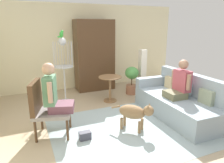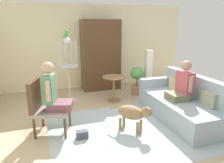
{
  "view_description": "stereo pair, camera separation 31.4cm",
  "coord_description": "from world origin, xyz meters",
  "px_view_note": "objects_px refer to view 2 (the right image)",
  "views": [
    {
      "loc": [
        -1.82,
        -3.39,
        1.91
      ],
      "look_at": [
        -0.27,
        0.18,
        0.86
      ],
      "focal_mm": 33.16,
      "sensor_mm": 36.0,
      "label": 1
    },
    {
      "loc": [
        -1.53,
        -3.5,
        1.91
      ],
      "look_at": [
        -0.27,
        0.18,
        0.86
      ],
      "focal_mm": 33.16,
      "sensor_mm": 36.0,
      "label": 2
    }
  ],
  "objects_px": {
    "round_end_table": "(114,85)",
    "bird_cage_stand": "(68,65)",
    "potted_plant": "(137,79)",
    "column_lamp": "(148,72)",
    "parrot": "(66,34)",
    "handbag": "(82,134)",
    "couch": "(182,104)",
    "armoire_cabinet": "(101,55)",
    "armchair": "(44,103)",
    "dog": "(133,113)",
    "person_on_couch": "(182,85)",
    "person_on_armchair": "(53,91)"
  },
  "relations": [
    {
      "from": "person_on_armchair",
      "to": "parrot",
      "type": "distance_m",
      "value": 1.88
    },
    {
      "from": "couch",
      "to": "potted_plant",
      "type": "relative_size",
      "value": 2.65
    },
    {
      "from": "armchair",
      "to": "column_lamp",
      "type": "distance_m",
      "value": 3.23
    },
    {
      "from": "parrot",
      "to": "handbag",
      "type": "bearing_deg",
      "value": -91.44
    },
    {
      "from": "couch",
      "to": "armchair",
      "type": "relative_size",
      "value": 2.09
    },
    {
      "from": "column_lamp",
      "to": "armoire_cabinet",
      "type": "xyz_separation_m",
      "value": [
        -1.15,
        0.88,
        0.42
      ]
    },
    {
      "from": "person_on_armchair",
      "to": "parrot",
      "type": "height_order",
      "value": "parrot"
    },
    {
      "from": "armchair",
      "to": "potted_plant",
      "type": "bearing_deg",
      "value": 29.9
    },
    {
      "from": "person_on_couch",
      "to": "parrot",
      "type": "distance_m",
      "value": 2.92
    },
    {
      "from": "couch",
      "to": "round_end_table",
      "type": "height_order",
      "value": "couch"
    },
    {
      "from": "bird_cage_stand",
      "to": "armoire_cabinet",
      "type": "relative_size",
      "value": 0.78
    },
    {
      "from": "handbag",
      "to": "dog",
      "type": "bearing_deg",
      "value": -1.97
    },
    {
      "from": "dog",
      "to": "person_on_couch",
      "type": "bearing_deg",
      "value": 8.29
    },
    {
      "from": "bird_cage_stand",
      "to": "column_lamp",
      "type": "xyz_separation_m",
      "value": [
        2.23,
        -0.05,
        -0.32
      ]
    },
    {
      "from": "round_end_table",
      "to": "dog",
      "type": "height_order",
      "value": "round_end_table"
    },
    {
      "from": "parrot",
      "to": "armoire_cabinet",
      "type": "bearing_deg",
      "value": 37.37
    },
    {
      "from": "armchair",
      "to": "handbag",
      "type": "distance_m",
      "value": 0.88
    },
    {
      "from": "parrot",
      "to": "round_end_table",
      "type": "bearing_deg",
      "value": -19.32
    },
    {
      "from": "bird_cage_stand",
      "to": "armoire_cabinet",
      "type": "bearing_deg",
      "value": 37.51
    },
    {
      "from": "person_on_armchair",
      "to": "parrot",
      "type": "relative_size",
      "value": 4.96
    },
    {
      "from": "armchair",
      "to": "parrot",
      "type": "height_order",
      "value": "parrot"
    },
    {
      "from": "armchair",
      "to": "parrot",
      "type": "distance_m",
      "value": 2.01
    },
    {
      "from": "round_end_table",
      "to": "dog",
      "type": "xyz_separation_m",
      "value": [
        -0.19,
        -1.61,
        -0.09
      ]
    },
    {
      "from": "armchair",
      "to": "bird_cage_stand",
      "type": "height_order",
      "value": "bird_cage_stand"
    },
    {
      "from": "couch",
      "to": "dog",
      "type": "height_order",
      "value": "couch"
    },
    {
      "from": "person_on_armchair",
      "to": "armoire_cabinet",
      "type": "xyz_separation_m",
      "value": [
        1.55,
        2.4,
        0.25
      ]
    },
    {
      "from": "couch",
      "to": "potted_plant",
      "type": "height_order",
      "value": "couch"
    },
    {
      "from": "person_on_couch",
      "to": "person_on_armchair",
      "type": "relative_size",
      "value": 0.93
    },
    {
      "from": "couch",
      "to": "column_lamp",
      "type": "xyz_separation_m",
      "value": [
        0.12,
        1.74,
        0.31
      ]
    },
    {
      "from": "person_on_couch",
      "to": "round_end_table",
      "type": "distance_m",
      "value": 1.77
    },
    {
      "from": "round_end_table",
      "to": "column_lamp",
      "type": "relative_size",
      "value": 0.53
    },
    {
      "from": "column_lamp",
      "to": "armoire_cabinet",
      "type": "relative_size",
      "value": 0.6
    },
    {
      "from": "person_on_armchair",
      "to": "dog",
      "type": "relative_size",
      "value": 1.29
    },
    {
      "from": "column_lamp",
      "to": "person_on_couch",
      "type": "bearing_deg",
      "value": -95.43
    },
    {
      "from": "couch",
      "to": "person_on_armchair",
      "type": "distance_m",
      "value": 2.64
    },
    {
      "from": "column_lamp",
      "to": "person_on_armchair",
      "type": "bearing_deg",
      "value": -150.6
    },
    {
      "from": "round_end_table",
      "to": "bird_cage_stand",
      "type": "bearing_deg",
      "value": 160.59
    },
    {
      "from": "couch",
      "to": "bird_cage_stand",
      "type": "relative_size",
      "value": 1.28
    },
    {
      "from": "round_end_table",
      "to": "bird_cage_stand",
      "type": "height_order",
      "value": "bird_cage_stand"
    },
    {
      "from": "parrot",
      "to": "potted_plant",
      "type": "xyz_separation_m",
      "value": [
        1.89,
        -0.07,
        -1.26
      ]
    },
    {
      "from": "dog",
      "to": "handbag",
      "type": "distance_m",
      "value": 0.99
    },
    {
      "from": "dog",
      "to": "parrot",
      "type": "distance_m",
      "value": 2.57
    },
    {
      "from": "armchair",
      "to": "dog",
      "type": "height_order",
      "value": "armchair"
    },
    {
      "from": "couch",
      "to": "handbag",
      "type": "xyz_separation_m",
      "value": [
        -2.17,
        -0.17,
        -0.24
      ]
    },
    {
      "from": "bird_cage_stand",
      "to": "potted_plant",
      "type": "height_order",
      "value": "bird_cage_stand"
    },
    {
      "from": "person_on_armchair",
      "to": "round_end_table",
      "type": "distance_m",
      "value": 1.99
    },
    {
      "from": "column_lamp",
      "to": "potted_plant",
      "type": "bearing_deg",
      "value": -176.95
    },
    {
      "from": "potted_plant",
      "to": "column_lamp",
      "type": "relative_size",
      "value": 0.63
    },
    {
      "from": "dog",
      "to": "armoire_cabinet",
      "type": "xyz_separation_m",
      "value": [
        0.18,
        2.82,
        0.69
      ]
    },
    {
      "from": "round_end_table",
      "to": "armoire_cabinet",
      "type": "height_order",
      "value": "armoire_cabinet"
    }
  ]
}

